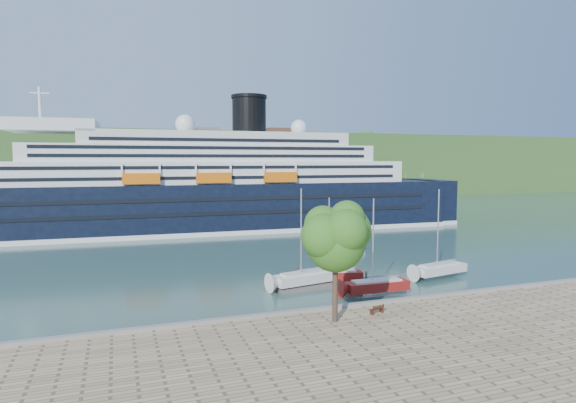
# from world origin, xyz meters

# --- Properties ---
(ground) EXTENTS (400.00, 400.00, 0.00)m
(ground) POSITION_xyz_m (0.00, 0.00, 0.00)
(ground) COLOR #2D504A
(ground) RESTS_ON ground
(far_hillside) EXTENTS (400.00, 50.00, 24.00)m
(far_hillside) POSITION_xyz_m (0.00, 145.00, 12.00)
(far_hillside) COLOR #325923
(far_hillside) RESTS_ON ground
(quay_coping) EXTENTS (220.00, 0.50, 0.30)m
(quay_coping) POSITION_xyz_m (0.00, -0.20, 1.15)
(quay_coping) COLOR slate
(quay_coping) RESTS_ON promenade
(cruise_ship) EXTENTS (122.52, 23.01, 27.37)m
(cruise_ship) POSITION_xyz_m (-9.19, 58.30, 13.68)
(cruise_ship) COLOR black
(cruise_ship) RESTS_ON ground
(park_bench) EXTENTS (1.44, 0.85, 0.87)m
(park_bench) POSITION_xyz_m (-1.43, -2.67, 1.43)
(park_bench) COLOR #422113
(park_bench) RESTS_ON promenade
(promenade_tree) EXTENTS (6.49, 6.49, 10.76)m
(promenade_tree) POSITION_xyz_m (-5.69, -3.31, 6.38)
(promenade_tree) COLOR #30641A
(promenade_tree) RESTS_ON promenade
(floating_pontoon) EXTENTS (17.85, 2.57, 0.40)m
(floating_pontoon) POSITION_xyz_m (2.74, 10.25, 0.20)
(floating_pontoon) COLOR #69645D
(floating_pontoon) RESTS_ON ground
(sailboat_white_near) EXTENTS (8.48, 3.81, 10.59)m
(sailboat_white_near) POSITION_xyz_m (-2.68, 10.79, 5.30)
(sailboat_white_near) COLOR silver
(sailboat_white_near) RESTS_ON ground
(sailboat_red) EXTENTS (7.64, 2.34, 9.79)m
(sailboat_red) POSITION_xyz_m (3.28, 5.41, 4.89)
(sailboat_red) COLOR maroon
(sailboat_red) RESTS_ON ground
(sailboat_white_far) EXTENTS (8.20, 3.61, 10.25)m
(sailboat_white_far) POSITION_xyz_m (14.38, 9.50, 5.13)
(sailboat_white_far) COLOR silver
(sailboat_white_far) RESTS_ON ground
(tender_launch) EXTENTS (7.42, 5.02, 1.95)m
(tender_launch) POSITION_xyz_m (10.74, 27.91, 0.97)
(tender_launch) COLOR #DD620D
(tender_launch) RESTS_ON ground
(sailboat_extra) EXTENTS (7.63, 3.84, 9.49)m
(sailboat_extra) POSITION_xyz_m (0.95, 11.28, 4.75)
(sailboat_extra) COLOR maroon
(sailboat_extra) RESTS_ON ground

